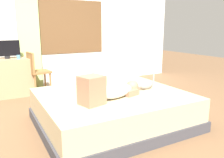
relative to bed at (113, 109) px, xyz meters
name	(u,v)px	position (x,y,z in m)	size (l,w,h in m)	color
ground_plane	(103,124)	(-0.13, 0.05, -0.22)	(16.00, 16.00, 0.00)	brown
back_wall_with_window	(52,22)	(-0.12, 2.61, 1.23)	(6.40, 0.14, 2.90)	silver
bed	(113,109)	(0.00, 0.00, 0.00)	(1.98, 1.69, 0.45)	#38383D
person_lying	(109,90)	(-0.16, -0.21, 0.34)	(0.94, 0.47, 0.34)	silver
cat	(145,85)	(0.52, -0.05, 0.29)	(0.36, 0.15, 0.21)	gray
desk	(9,77)	(-1.13, 2.21, 0.15)	(0.90, 0.56, 0.74)	#997A56
tv_monitor	(7,49)	(-1.12, 2.21, 0.70)	(0.48, 0.10, 0.35)	black
cup	(19,57)	(-0.94, 2.04, 0.56)	(0.07, 0.07, 0.08)	teal
chair_by_desk	(36,70)	(-0.64, 2.01, 0.29)	(0.43, 0.43, 0.86)	brown
curtain_left	(29,36)	(-0.64, 2.49, 0.94)	(0.44, 0.06, 2.31)	#ADCC75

